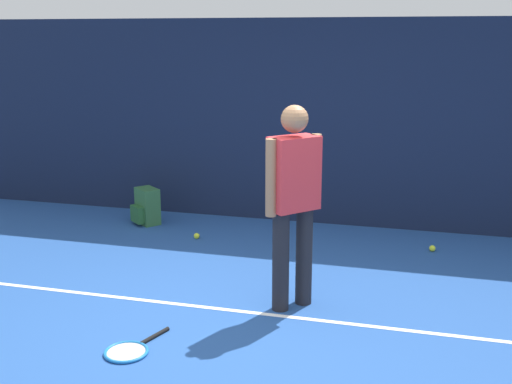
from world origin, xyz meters
The scene contains 8 objects.
ground_plane centered at (0.00, 0.00, 0.00)m, with size 12.00×12.00×0.00m, color #234C93.
back_fence centered at (0.00, 3.00, 1.21)m, with size 10.00×0.10×2.42m, color #141E38.
court_line centered at (0.00, 0.27, 0.00)m, with size 9.00×0.05×0.00m, color white.
tennis_player centered at (0.29, 0.49, 0.97)m, with size 0.43×0.44×1.70m.
tennis_racket centered at (-0.69, -0.59, 0.01)m, with size 0.41×0.64×0.03m.
backpack centered at (-1.90, 2.38, 0.21)m, with size 0.38×0.38×0.44m.
tennis_ball_near_player centered at (-1.12, 1.99, 0.03)m, with size 0.07×0.07×0.07m, color #CCE033.
tennis_ball_by_fence centered at (1.45, 2.23, 0.03)m, with size 0.07×0.07×0.07m, color #CCE033.
Camera 1 is at (1.27, -4.36, 2.24)m, focal length 44.22 mm.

